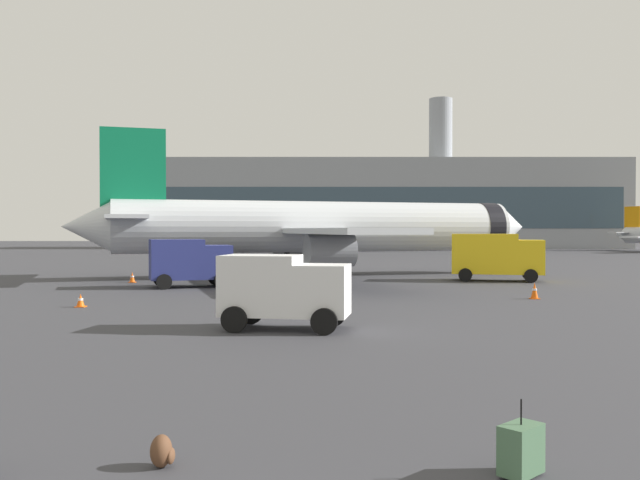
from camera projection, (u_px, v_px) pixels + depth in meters
airplane_at_gate at (317, 227)px, 50.03m from camera, size 35.10×32.02×10.50m
service_truck at (189, 261)px, 40.48m from camera, size 5.25×3.73×2.90m
fuel_truck at (496, 255)px, 45.47m from camera, size 6.40×3.88×3.20m
cargo_van at (283, 288)px, 23.37m from camera, size 4.67×2.95×2.60m
safety_cone_near at (80, 301)px, 30.12m from camera, size 0.44×0.44×0.60m
safety_cone_mid at (534, 291)px, 33.65m from camera, size 0.44×0.44×0.83m
safety_cone_far at (132, 277)px, 44.06m from camera, size 0.44×0.44×0.70m
safety_cone_outer at (253, 287)px, 36.65m from camera, size 0.44×0.44×0.71m
rolling_suitcase at (521, 449)px, 9.44m from camera, size 0.74×0.73×1.10m
traveller_backpack at (162, 452)px, 9.82m from camera, size 0.36×0.40×0.48m
terminal_building at (388, 204)px, 128.05m from camera, size 87.19×16.88×28.49m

